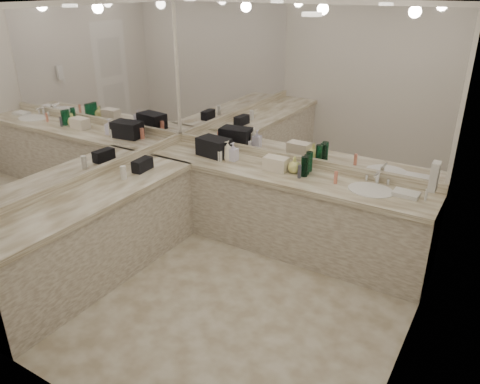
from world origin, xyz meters
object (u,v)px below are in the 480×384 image
Objects in this scene: wall_phone at (434,177)px; black_toiletry_bag at (214,147)px; cream_cosmetic_case at (276,164)px; soap_bottle_a at (228,151)px; soap_bottle_c at (294,165)px; soap_bottle_b at (233,152)px; sink at (371,191)px; hand_towel at (406,194)px.

wall_phone is 0.64× the size of black_toiletry_bag.
soap_bottle_a is (-0.61, -0.00, 0.04)m from cream_cosmetic_case.
soap_bottle_c is (-1.44, 0.54, -0.36)m from wall_phone.
sink is at bearing -0.54° from soap_bottle_b.
black_toiletry_bag is (-2.47, 0.55, -0.34)m from wall_phone.
cream_cosmetic_case is at bearing 0.39° from soap_bottle_a.
sink is 1.03m from cream_cosmetic_case.
black_toiletry_bag is 2.11× the size of soap_bottle_c.
soap_bottle_b is at bearing 166.74° from wall_phone.
sink is 1.64m from soap_bottle_a.
black_toiletry_bag reaches higher than sink.
soap_bottle_a reaches higher than hand_towel.
sink is 0.84m from soap_bottle_c.
black_toiletry_bag is at bearing -179.90° from hand_towel.
soap_bottle_b is at bearing 20.48° from soap_bottle_a.
sink is 1.75× the size of cream_cosmetic_case.
hand_towel is (1.35, 0.05, -0.05)m from cream_cosmetic_case.
sink is 1.83× the size of wall_phone.
hand_towel is at bearing 0.61° from soap_bottle_c.
hand_towel is 1.16m from soap_bottle_c.
sink is at bearing -2.58° from soap_bottle_c.
wall_phone reaches higher than cream_cosmetic_case.
hand_towel is 1.96m from soap_bottle_a.
wall_phone is 1.36× the size of soap_bottle_c.
cream_cosmetic_case is 1.12× the size of soap_bottle_a.
black_toiletry_bag is at bearing 178.58° from sink.
wall_phone is 1.13× the size of soap_bottle_b.
cream_cosmetic_case is 0.55m from soap_bottle_b.
cream_cosmetic_case is at bearing -168.50° from soap_bottle_c.
wall_phone is at bearing -12.41° from soap_bottle_a.
black_toiletry_bag is at bearing 174.43° from cream_cosmetic_case.
soap_bottle_c is at bearing 1.74° from soap_bottle_b.
soap_bottle_a is at bearing -13.29° from black_toiletry_bag.
wall_phone is 0.75m from hand_towel.
black_toiletry_bag is 1.75× the size of soap_bottle_b.
soap_bottle_a is at bearing 178.17° from cream_cosmetic_case.
hand_towel reaches higher than sink.
sink is at bearing 0.22° from soap_bottle_a.
soap_bottle_a is at bearing -176.86° from soap_bottle_c.
wall_phone is 1.06× the size of soap_bottle_a.
hand_towel is 1.11× the size of soap_bottle_b.
wall_phone is 1.75m from cream_cosmetic_case.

